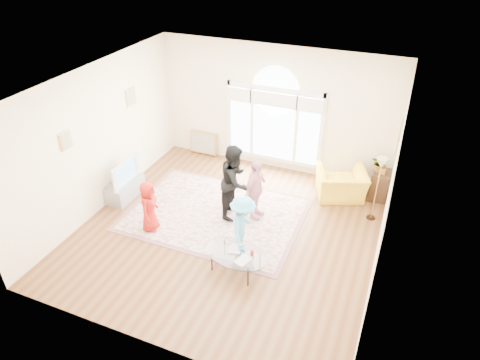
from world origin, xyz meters
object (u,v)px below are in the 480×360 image
at_px(armchair, 341,184).
at_px(area_rug, 215,214).
at_px(coffee_table, 236,254).
at_px(television, 123,171).
at_px(tv_console, 125,189).

bearing_deg(armchair, area_rug, 14.91).
xyz_separation_m(area_rug, coffee_table, (1.10, -1.45, 0.39)).
bearing_deg(armchair, coffee_table, 46.60).
height_order(coffee_table, armchair, armchair).
xyz_separation_m(television, coffee_table, (3.36, -1.30, -0.30)).
bearing_deg(area_rug, armchair, 35.88).
distance_m(television, coffee_table, 3.61).
distance_m(area_rug, armchair, 3.01).
relative_size(area_rug, tv_console, 3.60).
bearing_deg(armchair, tv_console, 1.08).
relative_size(tv_console, coffee_table, 0.75).
height_order(tv_console, television, television).
height_order(television, coffee_table, television).
xyz_separation_m(coffee_table, armchair, (1.32, 3.20, -0.05)).
height_order(area_rug, armchair, armchair).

